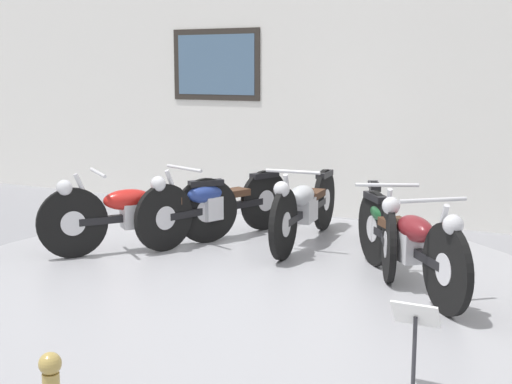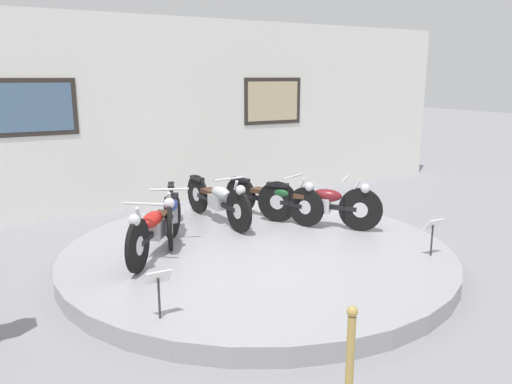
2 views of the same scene
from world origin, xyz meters
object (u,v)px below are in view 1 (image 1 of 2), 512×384
object	(u,v)px
motorcycle_silver	(304,206)
motorcycle_maroon	(409,240)
motorcycle_green	(381,221)
motorcycle_blue	(214,203)
info_placard_front_centre	(415,326)
motorcycle_red	(138,210)

from	to	relation	value
motorcycle_silver	motorcycle_maroon	distance (m)	1.65
motorcycle_green	motorcycle_blue	bearing A→B (deg)	179.98
motorcycle_blue	info_placard_front_centre	xyz separation A→B (m)	(2.76, -2.49, -0.03)
motorcycle_blue	motorcycle_red	bearing A→B (deg)	-123.02
motorcycle_blue	motorcycle_silver	bearing A→B (deg)	17.30
motorcycle_blue	motorcycle_maroon	size ratio (longest dim) A/B	1.21
motorcycle_maroon	info_placard_front_centre	distance (m)	1.88
motorcycle_blue	motorcycle_green	xyz separation A→B (m)	(1.78, -0.00, -0.01)
motorcycle_blue	motorcycle_maroon	world-z (taller)	motorcycle_maroon
motorcycle_red	motorcycle_green	size ratio (longest dim) A/B	0.89
motorcycle_blue	motorcycle_silver	xyz separation A→B (m)	(0.89, 0.28, 0.00)
motorcycle_blue	motorcycle_maroon	bearing A→B (deg)	-17.26
motorcycle_green	motorcycle_silver	bearing A→B (deg)	162.57
motorcycle_red	motorcycle_green	xyz separation A→B (m)	(2.23, 0.69, -0.01)
motorcycle_blue	motorcycle_green	size ratio (longest dim) A/B	1.04
motorcycle_blue	info_placard_front_centre	bearing A→B (deg)	-42.15
motorcycle_silver	info_placard_front_centre	bearing A→B (deg)	-56.09
motorcycle_blue	motorcycle_green	distance (m)	1.78
motorcycle_red	motorcycle_silver	size ratio (longest dim) A/B	0.82
motorcycle_silver	info_placard_front_centre	distance (m)	3.34
motorcycle_green	motorcycle_red	bearing A→B (deg)	-162.73
motorcycle_red	info_placard_front_centre	distance (m)	3.68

